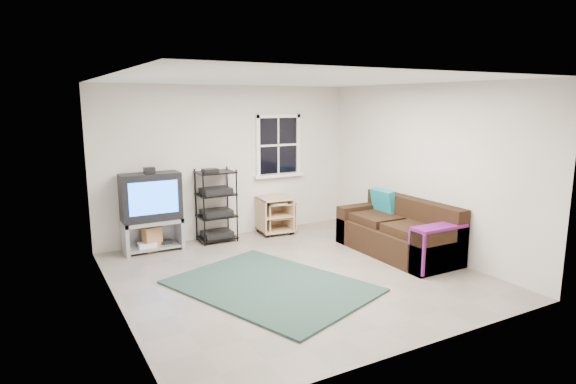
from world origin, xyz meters
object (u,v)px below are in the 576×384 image
av_rack (216,210)px  side_table_right (279,214)px  tv_unit (151,205)px  side_table_left (273,214)px  sofa (399,233)px

av_rack → side_table_right: bearing=-0.1°
tv_unit → side_table_left: (2.15, -0.00, -0.38)m
side_table_left → tv_unit: bearing=179.9°
tv_unit → side_table_right: 2.30m
av_rack → sofa: bearing=-42.5°
side_table_right → sofa: sofa is taller
av_rack → side_table_left: av_rack is taller
av_rack → tv_unit: bearing=-179.7°
side_table_left → sofa: bearing=-60.6°
sofa → side_table_right: bearing=116.9°
tv_unit → sofa: bearing=-31.6°
sofa → side_table_left: bearing=119.4°
av_rack → sofa: (2.21, -2.03, -0.21)m
tv_unit → av_rack: bearing=0.3°
tv_unit → side_table_right: size_ratio=2.26×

